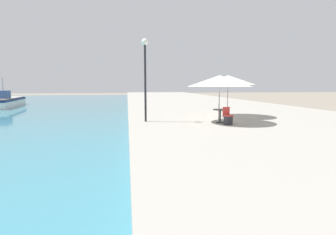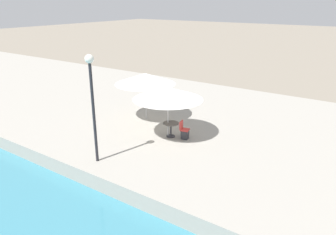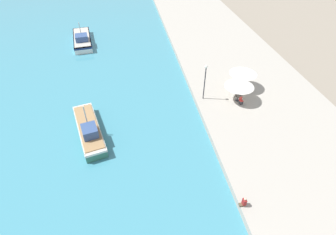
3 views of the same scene
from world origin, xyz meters
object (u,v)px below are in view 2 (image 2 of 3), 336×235
(cafe_chair_left, at_px, (184,133))
(lamppost, at_px, (92,91))
(cafe_umbrella_white, at_px, (145,78))
(cafe_umbrella_pink, at_px, (168,93))
(cafe_table, at_px, (171,127))

(cafe_chair_left, bearing_deg, lamppost, -36.80)
(cafe_umbrella_white, bearing_deg, cafe_chair_left, -110.94)
(cafe_umbrella_pink, relative_size, cafe_umbrella_white, 1.00)
(cafe_umbrella_white, bearing_deg, lamppost, -163.59)
(cafe_umbrella_pink, xyz_separation_m, cafe_umbrella_white, (1.50, 2.57, 0.10))
(cafe_umbrella_white, relative_size, cafe_table, 4.31)
(lamppost, bearing_deg, cafe_chair_left, -23.84)
(cafe_umbrella_white, height_order, cafe_table, cafe_umbrella_white)
(cafe_umbrella_pink, xyz_separation_m, cafe_chair_left, (0.18, -0.86, -1.94))
(cafe_umbrella_pink, bearing_deg, cafe_table, -82.41)
(cafe_chair_left, bearing_deg, cafe_umbrella_pink, -90.96)
(cafe_table, xyz_separation_m, lamppost, (-3.97, 1.12, 2.56))
(cafe_umbrella_pink, bearing_deg, lamppost, 166.25)
(cafe_umbrella_white, xyz_separation_m, lamppost, (-5.45, -1.60, 0.73))
(cafe_chair_left, bearing_deg, cafe_table, -90.00)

